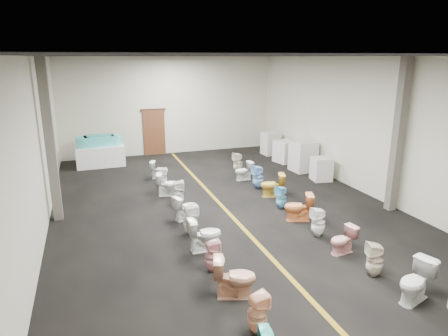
{
  "coord_description": "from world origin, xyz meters",
  "views": [
    {
      "loc": [
        -3.75,
        -10.6,
        4.47
      ],
      "look_at": [
        0.27,
        1.0,
        1.05
      ],
      "focal_mm": 32.0,
      "sensor_mm": 36.0,
      "label": 1
    }
  ],
  "objects_px": {
    "appliance_crate_c": "(286,151)",
    "toilet_left_1": "(257,313)",
    "bathtub": "(99,141)",
    "appliance_crate_a": "(321,169)",
    "toilet_left_6": "(186,207)",
    "toilet_left_2": "(235,277)",
    "toilet_left_10": "(159,170)",
    "appliance_crate_b": "(303,156)",
    "toilet_left_8": "(168,184)",
    "toilet_left_4": "(205,234)",
    "toilet_right_2": "(375,259)",
    "toilet_right_6": "(281,197)",
    "toilet_left_5": "(191,220)",
    "toilet_right_1": "(416,282)",
    "display_table": "(100,156)",
    "toilet_left_9": "(162,177)",
    "appliance_crate_d": "(271,143)",
    "toilet_right_7": "(272,185)",
    "toilet_right_5": "(298,207)",
    "toilet_right_10": "(238,163)",
    "toilet_left_3": "(212,256)",
    "toilet_right_3": "(343,240)",
    "toilet_left_7": "(178,193)",
    "toilet_right_4": "(318,222)",
    "toilet_right_9": "(244,171)",
    "toilet_right_8": "(258,177)"
  },
  "relations": [
    {
      "from": "toilet_left_10",
      "to": "toilet_left_8",
      "type": "bearing_deg",
      "value": -158.53
    },
    {
      "from": "toilet_left_10",
      "to": "toilet_left_9",
      "type": "bearing_deg",
      "value": -160.96
    },
    {
      "from": "toilet_left_6",
      "to": "toilet_left_2",
      "type": "bearing_deg",
      "value": 162.15
    },
    {
      "from": "display_table",
      "to": "toilet_right_4",
      "type": "xyz_separation_m",
      "value": [
        4.98,
        -9.05,
        -0.05
      ]
    },
    {
      "from": "appliance_crate_a",
      "to": "toilet_right_3",
      "type": "bearing_deg",
      "value": -117.49
    },
    {
      "from": "toilet_left_8",
      "to": "toilet_left_9",
      "type": "distance_m",
      "value": 1.01
    },
    {
      "from": "toilet_right_5",
      "to": "toilet_right_9",
      "type": "distance_m",
      "value": 4.11
    },
    {
      "from": "toilet_left_9",
      "to": "toilet_right_2",
      "type": "bearing_deg",
      "value": -140.81
    },
    {
      "from": "toilet_right_2",
      "to": "toilet_right_6",
      "type": "height_order",
      "value": "toilet_right_2"
    },
    {
      "from": "appliance_crate_b",
      "to": "toilet_right_5",
      "type": "height_order",
      "value": "appliance_crate_b"
    },
    {
      "from": "toilet_left_8",
      "to": "toilet_left_3",
      "type": "bearing_deg",
      "value": -166.43
    },
    {
      "from": "appliance_crate_a",
      "to": "toilet_right_8",
      "type": "height_order",
      "value": "appliance_crate_a"
    },
    {
      "from": "appliance_crate_b",
      "to": "toilet_left_2",
      "type": "xyz_separation_m",
      "value": [
        -5.74,
        -7.4,
        -0.19
      ]
    },
    {
      "from": "appliance_crate_c",
      "to": "toilet_left_1",
      "type": "xyz_separation_m",
      "value": [
        -5.75,
        -10.02,
        -0.1
      ]
    },
    {
      "from": "appliance_crate_a",
      "to": "toilet_left_1",
      "type": "distance_m",
      "value": 9.18
    },
    {
      "from": "toilet_left_10",
      "to": "toilet_right_7",
      "type": "xyz_separation_m",
      "value": [
        3.16,
        -3.26,
        0.06
      ]
    },
    {
      "from": "appliance_crate_c",
      "to": "bathtub",
      "type": "bearing_deg",
      "value": 165.7
    },
    {
      "from": "appliance_crate_b",
      "to": "toilet_left_4",
      "type": "distance_m",
      "value": 7.86
    },
    {
      "from": "bathtub",
      "to": "toilet_right_9",
      "type": "distance_m",
      "value": 6.36
    },
    {
      "from": "bathtub",
      "to": "toilet_left_6",
      "type": "xyz_separation_m",
      "value": [
        2.02,
        -6.85,
        -0.71
      ]
    },
    {
      "from": "toilet_left_2",
      "to": "toilet_left_10",
      "type": "height_order",
      "value": "toilet_left_2"
    },
    {
      "from": "appliance_crate_a",
      "to": "toilet_left_7",
      "type": "bearing_deg",
      "value": -171.01
    },
    {
      "from": "appliance_crate_a",
      "to": "toilet_left_6",
      "type": "xyz_separation_m",
      "value": [
        -5.71,
        -2.01,
        -0.07
      ]
    },
    {
      "from": "toilet_left_8",
      "to": "toilet_right_9",
      "type": "relative_size",
      "value": 1.11
    },
    {
      "from": "appliance_crate_d",
      "to": "toilet_right_7",
      "type": "xyz_separation_m",
      "value": [
        -2.54,
        -5.46,
        -0.13
      ]
    },
    {
      "from": "appliance_crate_a",
      "to": "toilet_right_5",
      "type": "xyz_separation_m",
      "value": [
        -2.73,
        -3.14,
        -0.03
      ]
    },
    {
      "from": "toilet_left_4",
      "to": "toilet_right_1",
      "type": "bearing_deg",
      "value": -135.25
    },
    {
      "from": "toilet_left_5",
      "to": "toilet_right_1",
      "type": "distance_m",
      "value": 5.37
    },
    {
      "from": "display_table",
      "to": "toilet_left_5",
      "type": "distance_m",
      "value": 8.09
    },
    {
      "from": "toilet_left_8",
      "to": "toilet_right_3",
      "type": "relative_size",
      "value": 1.16
    },
    {
      "from": "display_table",
      "to": "toilet_right_7",
      "type": "bearing_deg",
      "value": -48.72
    },
    {
      "from": "display_table",
      "to": "appliance_crate_b",
      "type": "relative_size",
      "value": 1.62
    },
    {
      "from": "toilet_left_2",
      "to": "toilet_right_5",
      "type": "bearing_deg",
      "value": -27.64
    },
    {
      "from": "appliance_crate_b",
      "to": "toilet_left_4",
      "type": "xyz_separation_m",
      "value": [
        -5.73,
        -5.37,
        -0.19
      ]
    },
    {
      "from": "toilet_left_5",
      "to": "toilet_left_10",
      "type": "height_order",
      "value": "toilet_left_5"
    },
    {
      "from": "toilet_left_4",
      "to": "toilet_left_5",
      "type": "xyz_separation_m",
      "value": [
        -0.09,
        0.98,
        -0.0
      ]
    },
    {
      "from": "toilet_left_9",
      "to": "appliance_crate_d",
      "type": "bearing_deg",
      "value": -44.31
    },
    {
      "from": "toilet_left_1",
      "to": "toilet_right_1",
      "type": "height_order",
      "value": "toilet_right_1"
    },
    {
      "from": "toilet_left_7",
      "to": "toilet_right_7",
      "type": "xyz_separation_m",
      "value": [
        3.14,
        -0.18,
        -0.01
      ]
    },
    {
      "from": "toilet_left_5",
      "to": "toilet_right_10",
      "type": "xyz_separation_m",
      "value": [
        3.23,
        4.98,
        0.0
      ]
    },
    {
      "from": "toilet_right_5",
      "to": "toilet_left_8",
      "type": "bearing_deg",
      "value": -117.79
    },
    {
      "from": "toilet_right_3",
      "to": "toilet_right_4",
      "type": "relative_size",
      "value": 0.86
    },
    {
      "from": "toilet_right_10",
      "to": "toilet_right_6",
      "type": "bearing_deg",
      "value": -5.22
    },
    {
      "from": "bathtub",
      "to": "toilet_left_8",
      "type": "distance_m",
      "value": 5.11
    },
    {
      "from": "appliance_crate_d",
      "to": "toilet_left_5",
      "type": "height_order",
      "value": "appliance_crate_d"
    },
    {
      "from": "toilet_right_5",
      "to": "toilet_right_7",
      "type": "xyz_separation_m",
      "value": [
        0.19,
        2.06,
        -0.0
      ]
    },
    {
      "from": "toilet_right_8",
      "to": "toilet_left_9",
      "type": "bearing_deg",
      "value": -120.66
    },
    {
      "from": "toilet_left_4",
      "to": "appliance_crate_b",
      "type": "bearing_deg",
      "value": -45.98
    },
    {
      "from": "toilet_right_10",
      "to": "toilet_right_4",
      "type": "bearing_deg",
      "value": -4.4
    },
    {
      "from": "toilet_left_3",
      "to": "toilet_right_2",
      "type": "xyz_separation_m",
      "value": [
        3.16,
        -1.31,
        0.02
      ]
    }
  ]
}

